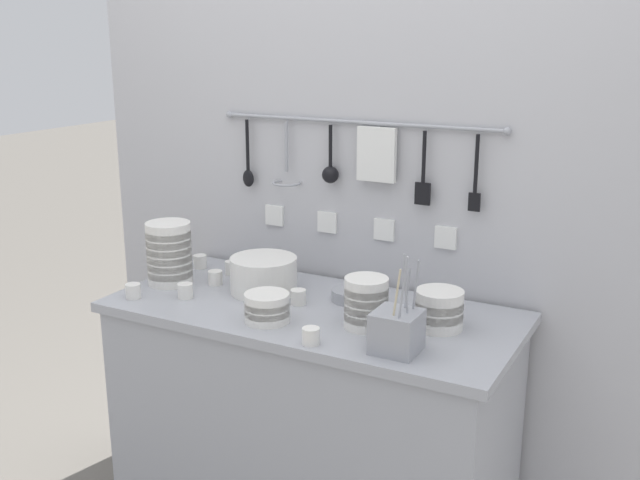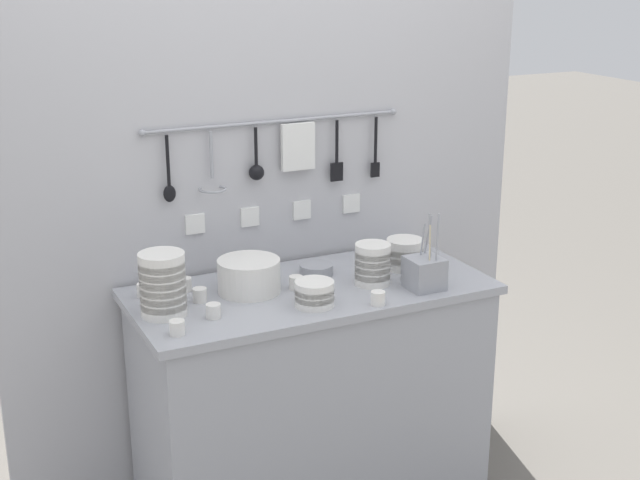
{
  "view_description": "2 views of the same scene",
  "coord_description": "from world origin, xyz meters",
  "px_view_note": "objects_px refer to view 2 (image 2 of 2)",
  "views": [
    {
      "loc": [
        1.03,
        -1.87,
        1.72
      ],
      "look_at": [
        0.01,
        0.03,
        1.12
      ],
      "focal_mm": 42.0,
      "sensor_mm": 36.0,
      "label": 1
    },
    {
      "loc": [
        -1.23,
        -2.62,
        2.02
      ],
      "look_at": [
        0.04,
        0.0,
        1.08
      ],
      "focal_mm": 50.0,
      "sensor_mm": 36.0,
      "label": 2
    }
  ],
  "objects_px": {
    "bowl_stack_wide_centre": "(405,254)",
    "cup_front_left": "(177,328)",
    "steel_mixing_bowl": "(316,269)",
    "cup_centre": "(213,311)",
    "cutlery_caddy": "(424,272)",
    "bowl_stack_back_corner": "(163,284)",
    "plate_stack": "(249,276)",
    "cup_front_right": "(378,298)",
    "cup_back_left": "(296,283)",
    "cup_mid_row": "(185,284)",
    "bowl_stack_tall_left": "(373,264)",
    "cup_by_caddy": "(200,295)",
    "bowl_stack_short_front": "(314,294)",
    "cup_edge_far": "(144,290)"
  },
  "relations": [
    {
      "from": "bowl_stack_tall_left",
      "to": "plate_stack",
      "type": "bearing_deg",
      "value": 164.22
    },
    {
      "from": "bowl_stack_back_corner",
      "to": "bowl_stack_tall_left",
      "type": "bearing_deg",
      "value": -3.38
    },
    {
      "from": "cup_front_left",
      "to": "cup_by_caddy",
      "type": "distance_m",
      "value": 0.28
    },
    {
      "from": "bowl_stack_tall_left",
      "to": "cup_front_right",
      "type": "xyz_separation_m",
      "value": [
        -0.08,
        -0.18,
        -0.05
      ]
    },
    {
      "from": "steel_mixing_bowl",
      "to": "cup_by_caddy",
      "type": "bearing_deg",
      "value": -171.14
    },
    {
      "from": "bowl_stack_short_front",
      "to": "bowl_stack_wide_centre",
      "type": "distance_m",
      "value": 0.49
    },
    {
      "from": "cup_mid_row",
      "to": "cup_front_left",
      "type": "relative_size",
      "value": 1.0
    },
    {
      "from": "cup_by_caddy",
      "to": "cup_edge_far",
      "type": "relative_size",
      "value": 1.0
    },
    {
      "from": "cup_back_left",
      "to": "cup_front_left",
      "type": "xyz_separation_m",
      "value": [
        -0.49,
        -0.2,
        0.0
      ]
    },
    {
      "from": "cutlery_caddy",
      "to": "cup_centre",
      "type": "relative_size",
      "value": 5.67
    },
    {
      "from": "bowl_stack_wide_centre",
      "to": "cup_front_left",
      "type": "xyz_separation_m",
      "value": [
        -0.93,
        -0.22,
        -0.03
      ]
    },
    {
      "from": "steel_mixing_bowl",
      "to": "bowl_stack_wide_centre",
      "type": "bearing_deg",
      "value": -15.13
    },
    {
      "from": "cup_front_right",
      "to": "cup_centre",
      "type": "xyz_separation_m",
      "value": [
        -0.52,
        0.13,
        0.0
      ]
    },
    {
      "from": "bowl_stack_back_corner",
      "to": "steel_mixing_bowl",
      "type": "height_order",
      "value": "bowl_stack_back_corner"
    },
    {
      "from": "steel_mixing_bowl",
      "to": "cup_centre",
      "type": "bearing_deg",
      "value": -154.45
    },
    {
      "from": "cutlery_caddy",
      "to": "cup_edge_far",
      "type": "relative_size",
      "value": 5.67
    },
    {
      "from": "bowl_stack_tall_left",
      "to": "cup_centre",
      "type": "distance_m",
      "value": 0.61
    },
    {
      "from": "cup_front_right",
      "to": "cutlery_caddy",
      "type": "bearing_deg",
      "value": 16.76
    },
    {
      "from": "bowl_stack_tall_left",
      "to": "cup_edge_far",
      "type": "relative_size",
      "value": 3.07
    },
    {
      "from": "steel_mixing_bowl",
      "to": "cup_front_right",
      "type": "bearing_deg",
      "value": -81.32
    },
    {
      "from": "bowl_stack_short_front",
      "to": "cup_mid_row",
      "type": "relative_size",
      "value": 2.74
    },
    {
      "from": "steel_mixing_bowl",
      "to": "bowl_stack_back_corner",
      "type": "bearing_deg",
      "value": -167.62
    },
    {
      "from": "bowl_stack_tall_left",
      "to": "cup_mid_row",
      "type": "distance_m",
      "value": 0.65
    },
    {
      "from": "cup_front_right",
      "to": "cup_back_left",
      "type": "distance_m",
      "value": 0.31
    },
    {
      "from": "bowl_stack_short_front",
      "to": "bowl_stack_tall_left",
      "type": "bearing_deg",
      "value": 19.47
    },
    {
      "from": "bowl_stack_wide_centre",
      "to": "cup_by_caddy",
      "type": "height_order",
      "value": "bowl_stack_wide_centre"
    },
    {
      "from": "bowl_stack_tall_left",
      "to": "cup_centre",
      "type": "height_order",
      "value": "bowl_stack_tall_left"
    },
    {
      "from": "steel_mixing_bowl",
      "to": "cup_centre",
      "type": "xyz_separation_m",
      "value": [
        -0.47,
        -0.22,
        0.0
      ]
    },
    {
      "from": "plate_stack",
      "to": "cup_by_caddy",
      "type": "bearing_deg",
      "value": -175.64
    },
    {
      "from": "steel_mixing_bowl",
      "to": "cup_back_left",
      "type": "distance_m",
      "value": 0.17
    },
    {
      "from": "bowl_stack_back_corner",
      "to": "cup_front_right",
      "type": "relative_size",
      "value": 4.36
    },
    {
      "from": "bowl_stack_short_front",
      "to": "cup_front_left",
      "type": "distance_m",
      "value": 0.48
    },
    {
      "from": "cutlery_caddy",
      "to": "cup_back_left",
      "type": "relative_size",
      "value": 5.67
    },
    {
      "from": "cutlery_caddy",
      "to": "cup_front_left",
      "type": "xyz_separation_m",
      "value": [
        -0.89,
        -0.01,
        -0.03
      ]
    },
    {
      "from": "bowl_stack_wide_centre",
      "to": "plate_stack",
      "type": "bearing_deg",
      "value": 177.39
    },
    {
      "from": "cup_front_left",
      "to": "cup_by_caddy",
      "type": "bearing_deg",
      "value": 57.23
    },
    {
      "from": "steel_mixing_bowl",
      "to": "cup_front_right",
      "type": "xyz_separation_m",
      "value": [
        0.05,
        -0.36,
        0.0
      ]
    },
    {
      "from": "bowl_stack_tall_left",
      "to": "cutlery_caddy",
      "type": "height_order",
      "value": "cutlery_caddy"
    },
    {
      "from": "bowl_stack_back_corner",
      "to": "cup_edge_far",
      "type": "xyz_separation_m",
      "value": [
        -0.02,
        0.18,
        -0.08
      ]
    },
    {
      "from": "bowl_stack_back_corner",
      "to": "plate_stack",
      "type": "xyz_separation_m",
      "value": [
        0.32,
        0.07,
        -0.05
      ]
    },
    {
      "from": "cup_mid_row",
      "to": "bowl_stack_short_front",
      "type": "bearing_deg",
      "value": -42.8
    },
    {
      "from": "plate_stack",
      "to": "cup_mid_row",
      "type": "relative_size",
      "value": 4.5
    },
    {
      "from": "cup_mid_row",
      "to": "cutlery_caddy",
      "type": "bearing_deg",
      "value": -24.0
    },
    {
      "from": "cup_mid_row",
      "to": "cup_centre",
      "type": "xyz_separation_m",
      "value": [
        0.01,
        -0.27,
        0.0
      ]
    },
    {
      "from": "bowl_stack_back_corner",
      "to": "plate_stack",
      "type": "distance_m",
      "value": 0.33
    },
    {
      "from": "bowl_stack_tall_left",
      "to": "plate_stack",
      "type": "height_order",
      "value": "bowl_stack_tall_left"
    },
    {
      "from": "bowl_stack_wide_centre",
      "to": "cup_front_right",
      "type": "xyz_separation_m",
      "value": [
        -0.26,
        -0.27,
        -0.03
      ]
    },
    {
      "from": "bowl_stack_tall_left",
      "to": "cup_front_right",
      "type": "height_order",
      "value": "bowl_stack_tall_left"
    },
    {
      "from": "steel_mixing_bowl",
      "to": "cup_centre",
      "type": "relative_size",
      "value": 2.53
    },
    {
      "from": "bowl_stack_tall_left",
      "to": "steel_mixing_bowl",
      "type": "xyz_separation_m",
      "value": [
        -0.13,
        0.18,
        -0.05
      ]
    }
  ]
}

